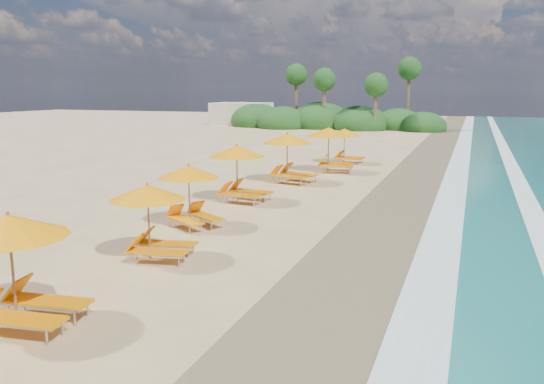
{
  "coord_description": "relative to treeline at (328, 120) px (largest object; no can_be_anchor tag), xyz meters",
  "views": [
    {
      "loc": [
        6.23,
        -16.8,
        4.63
      ],
      "look_at": [
        0.0,
        0.0,
        1.2
      ],
      "focal_mm": 35.91,
      "sensor_mm": 36.0,
      "label": 1
    }
  ],
  "objects": [
    {
      "name": "ground",
      "position": [
        9.94,
        -45.51,
        -1.0
      ],
      "size": [
        160.0,
        160.0,
        0.0
      ],
      "primitive_type": "plane",
      "color": "tan",
      "rests_on": "ground"
    },
    {
      "name": "wet_sand",
      "position": [
        13.94,
        -45.51,
        -0.99
      ],
      "size": [
        4.0,
        160.0,
        0.01
      ],
      "primitive_type": "cube",
      "color": "#7C674A",
      "rests_on": "ground"
    },
    {
      "name": "surf_foam",
      "position": [
        16.64,
        -45.51,
        -0.97
      ],
      "size": [
        4.0,
        160.0,
        0.01
      ],
      "color": "white",
      "rests_on": "ground"
    },
    {
      "name": "station_2",
      "position": [
        8.08,
        -54.57,
        0.3
      ],
      "size": [
        2.71,
        2.57,
        2.32
      ],
      "rotation": [
        0.0,
        0.0,
        0.14
      ],
      "color": "olive",
      "rests_on": "ground"
    },
    {
      "name": "station_3",
      "position": [
        8.16,
        -49.94,
        0.2
      ],
      "size": [
        2.56,
        2.45,
        2.13
      ],
      "rotation": [
        0.0,
        0.0,
        0.19
      ],
      "color": "olive",
      "rests_on": "ground"
    },
    {
      "name": "station_4",
      "position": [
        7.39,
        -46.43,
        0.2
      ],
      "size": [
        2.87,
        2.87,
        2.13
      ],
      "rotation": [
        0.0,
        0.0,
        -0.53
      ],
      "color": "olive",
      "rests_on": "ground"
    },
    {
      "name": "station_5",
      "position": [
        7.27,
        -42.02,
        0.34
      ],
      "size": [
        2.75,
        2.59,
        2.39
      ],
      "rotation": [
        0.0,
        0.0,
        -0.11
      ],
      "color": "olive",
      "rests_on": "ground"
    },
    {
      "name": "station_6",
      "position": [
        7.72,
        -36.92,
        0.41
      ],
      "size": [
        3.07,
        2.96,
        2.5
      ],
      "rotation": [
        0.0,
        0.0,
        -0.23
      ],
      "color": "olive",
      "rests_on": "ground"
    },
    {
      "name": "station_7",
      "position": [
        8.78,
        -32.77,
        0.43
      ],
      "size": [
        3.03,
        2.88,
        2.55
      ],
      "rotation": [
        0.0,
        0.0,
        0.16
      ],
      "color": "olive",
      "rests_on": "ground"
    },
    {
      "name": "station_8",
      "position": [
        8.79,
        -28.97,
        0.25
      ],
      "size": [
        2.4,
        2.22,
        2.21
      ],
      "rotation": [
        0.0,
        0.0,
        -0.02
      ],
      "color": "olive",
      "rests_on": "ground"
    },
    {
      "name": "treeline",
      "position": [
        0.0,
        0.0,
        0.0
      ],
      "size": [
        25.8,
        8.8,
        9.74
      ],
      "color": "#163D14",
      "rests_on": "ground"
    },
    {
      "name": "beach_building",
      "position": [
        -12.06,
        2.49,
        0.4
      ],
      "size": [
        7.0,
        5.0,
        2.8
      ],
      "primitive_type": "cube",
      "color": "beige",
      "rests_on": "ground"
    }
  ]
}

